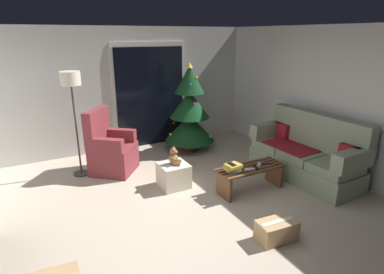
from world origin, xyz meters
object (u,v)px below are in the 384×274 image
Objects in this scene: couch at (306,154)px; remote_graphite at (266,163)px; book_stack at (233,168)px; cell_phone at (232,164)px; teddy_bear_chestnut at (174,157)px; cardboard_box_taped_mid_floor at (277,230)px; armchair at (110,150)px; remote_silver at (259,165)px; ottoman at (174,175)px; christmas_tree at (190,112)px; remote_black at (256,168)px; floor_lamp at (71,89)px; remote_white at (250,169)px; coffee_table at (251,175)px.

couch reaches higher than remote_graphite.
book_stack is 1.80× the size of cell_phone.
teddy_bear_chestnut is 1.93m from cardboard_box_taped_mid_floor.
armchair is at bearing 127.10° from cell_phone.
remote_silver is 1.36m from ottoman.
book_stack is 0.23× the size of armchair.
armchair reaches higher than couch.
remote_black is at bearing -89.50° from christmas_tree.
christmas_tree is at bearing -37.76° from remote_silver.
book_stack is (-0.49, 0.00, 0.05)m from remote_silver.
floor_lamp reaches higher than ottoman.
remote_black is (-1.14, -0.06, 0.01)m from couch.
cardboard_box_taped_mid_floor is at bearing 175.81° from remote_white.
remote_black is 0.14× the size of armchair.
remote_white is (-0.09, -0.09, 0.15)m from coffee_table.
remote_white is 1.00× the size of remote_graphite.
book_stack is 0.15× the size of floor_lamp.
remote_black is 1.30m from ottoman.
cell_phone is at bearing -47.75° from ottoman.
cell_phone is (-1.53, 0.01, 0.12)m from couch.
coffee_table is 7.05× the size of remote_silver.
remote_white is at bearing -92.67° from christmas_tree.
coffee_table is at bearing 114.82° from remote_graphite.
remote_white is 1.18m from teddy_bear_chestnut.
book_stack is at bearing -45.13° from floor_lamp.
cardboard_box_taped_mid_floor is (-0.41, -1.06, -0.29)m from remote_white.
couch reaches higher than cell_phone.
cardboard_box_taped_mid_floor is at bearing 108.96° from remote_silver.
floor_lamp is at bearing 165.60° from armchair.
floor_lamp is (-2.14, 1.96, 1.09)m from remote_white.
cell_phone is (-0.01, 0.01, 0.06)m from book_stack.
armchair is (-1.38, 1.76, -0.06)m from book_stack.
remote_graphite is 0.64m from book_stack.
remote_white is at bearing -176.97° from couch.
christmas_tree reaches higher than couch.
armchair is at bearing 124.56° from ottoman.
remote_silver is (0.14, -0.02, 0.15)m from coffee_table.
cell_phone reaches higher than remote_black.
christmas_tree reaches higher than armchair.
coffee_table is at bearing 42.32° from remote_silver.
book_stack is (-0.26, 0.07, 0.05)m from remote_white.
christmas_tree is 1.81m from ottoman.
couch reaches higher than remote_black.
coffee_table is 0.45m from cell_phone.
cell_phone is at bearing 117.98° from remote_graphite.
armchair is at bearing 5.19° from remote_silver.
remote_silver reaches higher than cardboard_box_taped_mid_floor.
remote_silver is 0.32× the size of cardboard_box_taped_mid_floor.
teddy_bear_chestnut is (-0.64, 0.70, 0.05)m from book_stack.
couch is 4.47× the size of ottoman.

